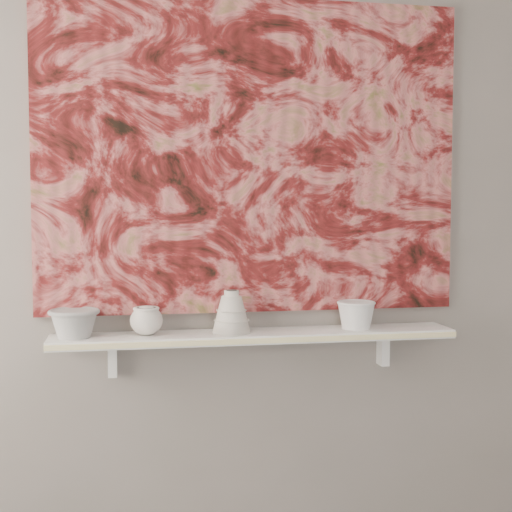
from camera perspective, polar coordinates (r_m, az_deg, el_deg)
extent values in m
plane|color=slate|center=(2.54, -0.41, 3.66)|extent=(3.60, 0.00, 3.60)
cube|color=white|center=(2.49, -0.03, -6.42)|extent=(1.40, 0.18, 0.03)
cube|color=#F5E8A3|center=(2.40, 0.38, -6.81)|extent=(1.40, 0.01, 0.02)
cube|color=white|center=(2.53, -11.42, -8.07)|extent=(0.03, 0.06, 0.12)
cube|color=white|center=(2.69, 10.12, -7.32)|extent=(0.03, 0.06, 0.12)
cube|color=maroon|center=(2.53, -0.36, 7.96)|extent=(1.50, 0.02, 1.10)
cube|color=black|center=(2.63, 9.38, 1.05)|extent=(0.09, 0.00, 0.08)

